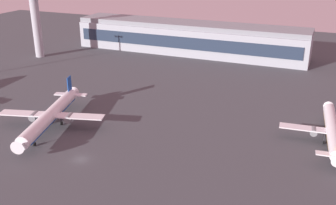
# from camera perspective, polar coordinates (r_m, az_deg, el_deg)

# --- Properties ---
(ground_plane) EXTENTS (416.00, 416.00, 0.00)m
(ground_plane) POSITION_cam_1_polar(r_m,az_deg,el_deg) (111.09, -12.52, -8.06)
(ground_plane) COLOR #424449
(terminal_building) EXTENTS (125.45, 22.40, 16.40)m
(terminal_building) POSITION_cam_1_polar(r_m,az_deg,el_deg) (215.98, 3.11, 9.34)
(terminal_building) COLOR #9EA3AD
(terminal_building) RESTS_ON ground
(control_tower) EXTENTS (8.00, 8.00, 39.09)m
(control_tower) POSITION_cam_1_polar(r_m,az_deg,el_deg) (215.30, -18.71, 12.14)
(control_tower) COLOR #A8A8B2
(control_tower) RESTS_ON ground
(airplane_far_stand) EXTENTS (34.02, 43.33, 11.30)m
(airplane_far_stand) POSITION_cam_1_polar(r_m,az_deg,el_deg) (130.44, -16.63, -1.76)
(airplane_far_stand) COLOR white
(airplane_far_stand) RESTS_ON ground
(airplane_mid_apron) EXTENTS (30.35, 38.94, 9.98)m
(airplane_mid_apron) POSITION_cam_1_polar(r_m,az_deg,el_deg) (125.52, 22.72, -3.78)
(airplane_mid_apron) COLOR white
(airplane_mid_apron) RESTS_ON ground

